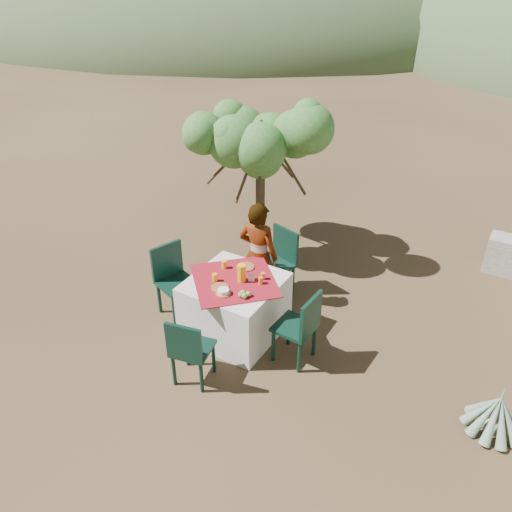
# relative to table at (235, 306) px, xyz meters

# --- Properties ---
(ground) EXTENTS (160.00, 160.00, 0.00)m
(ground) POSITION_rel_table_xyz_m (0.06, -0.23, -0.38)
(ground) COLOR #332317
(ground) RESTS_ON ground
(table) EXTENTS (1.30, 1.30, 0.76)m
(table) POSITION_rel_table_xyz_m (0.00, 0.00, 0.00)
(table) COLOR silver
(table) RESTS_ON ground
(chair_far) EXTENTS (0.54, 0.54, 0.95)m
(chair_far) POSITION_rel_table_xyz_m (0.04, 1.01, 0.15)
(chair_far) COLOR black
(chair_far) RESTS_ON ground
(chair_near) EXTENTS (0.47, 0.47, 0.86)m
(chair_near) POSITION_rel_table_xyz_m (0.07, -0.98, 0.10)
(chair_near) COLOR black
(chair_near) RESTS_ON ground
(chair_left) EXTENTS (0.55, 0.55, 0.94)m
(chair_left) POSITION_rel_table_xyz_m (-0.91, -0.04, 0.14)
(chair_left) COLOR black
(chair_left) RESTS_ON ground
(chair_right) EXTENTS (0.44, 0.44, 0.91)m
(chair_right) POSITION_rel_table_xyz_m (0.91, -0.06, 0.13)
(chair_right) COLOR black
(chair_right) RESTS_ON ground
(person) EXTENTS (0.55, 0.38, 1.47)m
(person) POSITION_rel_table_xyz_m (-0.07, 0.67, 0.35)
(person) COLOR #8C6651
(person) RESTS_ON ground
(shrub_tree) EXTENTS (1.83, 1.79, 2.15)m
(shrub_tree) POSITION_rel_table_xyz_m (-0.62, 1.82, 1.32)
(shrub_tree) COLOR #483624
(shrub_tree) RESTS_ON ground
(agave) EXTENTS (0.60, 0.60, 0.63)m
(agave) POSITION_rel_table_xyz_m (2.98, 0.04, -0.17)
(agave) COLOR gray
(agave) RESTS_ON ground
(hill_near_left) EXTENTS (40.00, 40.00, 16.00)m
(hill_near_left) POSITION_rel_table_xyz_m (-17.94, 29.77, -0.38)
(hill_near_left) COLOR #304D2B
(hill_near_left) RESTS_ON ground
(hill_far_center) EXTENTS (60.00, 60.00, 24.00)m
(hill_far_center) POSITION_rel_table_xyz_m (-3.94, 51.77, -0.38)
(hill_far_center) COLOR gray
(hill_far_center) RESTS_ON ground
(plate_far) EXTENTS (0.22, 0.22, 0.01)m
(plate_far) POSITION_rel_table_xyz_m (-0.04, 0.30, 0.39)
(plate_far) COLOR brown
(plate_far) RESTS_ON table
(plate_near) EXTENTS (0.21, 0.21, 0.01)m
(plate_near) POSITION_rel_table_xyz_m (-0.05, -0.22, 0.39)
(plate_near) COLOR brown
(plate_near) RESTS_ON table
(glass_far) EXTENTS (0.06, 0.06, 0.10)m
(glass_far) POSITION_rel_table_xyz_m (-0.25, 0.16, 0.43)
(glass_far) COLOR #F3B40F
(glass_far) RESTS_ON table
(glass_near) EXTENTS (0.06, 0.06, 0.10)m
(glass_near) POSITION_rel_table_xyz_m (-0.18, -0.13, 0.43)
(glass_near) COLOR #F3B40F
(glass_near) RESTS_ON table
(juice_pitcher) EXTENTS (0.10, 0.10, 0.22)m
(juice_pitcher) POSITION_rel_table_xyz_m (0.08, 0.03, 0.49)
(juice_pitcher) COLOR #F3B40F
(juice_pitcher) RESTS_ON table
(bowl_plate) EXTENTS (0.18, 0.18, 0.01)m
(bowl_plate) POSITION_rel_table_xyz_m (0.04, -0.29, 0.39)
(bowl_plate) COLOR brown
(bowl_plate) RESTS_ON table
(white_bowl) EXTENTS (0.13, 0.13, 0.05)m
(white_bowl) POSITION_rel_table_xyz_m (0.04, -0.29, 0.42)
(white_bowl) COLOR white
(white_bowl) RESTS_ON bowl_plate
(jar_left) EXTENTS (0.05, 0.05, 0.08)m
(jar_left) POSITION_rel_table_xyz_m (0.30, 0.10, 0.42)
(jar_left) COLOR orange
(jar_left) RESTS_ON table
(jar_right) EXTENTS (0.05, 0.05, 0.08)m
(jar_right) POSITION_rel_table_xyz_m (0.27, 0.19, 0.42)
(jar_right) COLOR orange
(jar_right) RESTS_ON table
(napkin_holder) EXTENTS (0.07, 0.06, 0.09)m
(napkin_holder) POSITION_rel_table_xyz_m (0.18, 0.09, 0.43)
(napkin_holder) COLOR white
(napkin_holder) RESTS_ON table
(fruit_cluster) EXTENTS (0.13, 0.12, 0.06)m
(fruit_cluster) POSITION_rel_table_xyz_m (0.27, -0.22, 0.41)
(fruit_cluster) COLOR olive
(fruit_cluster) RESTS_ON table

